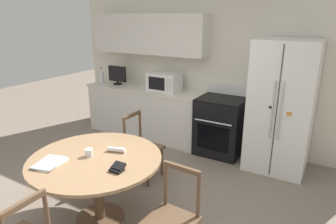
{
  "coord_description": "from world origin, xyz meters",
  "views": [
    {
      "loc": [
        1.94,
        -2.05,
        2.16
      ],
      "look_at": [
        0.06,
        1.15,
        0.95
      ],
      "focal_mm": 32.0,
      "sensor_mm": 36.0,
      "label": 1
    }
  ],
  "objects_px": {
    "oven_range": "(221,125)",
    "counter_bottle": "(102,77)",
    "dining_chair_far": "(143,148)",
    "refrigerator": "(282,107)",
    "dining_chair_right": "(172,221)",
    "candle_glass": "(89,153)",
    "countertop_tv": "(117,75)",
    "wallet": "(118,168)",
    "microwave": "(164,82)"
  },
  "relations": [
    {
      "from": "oven_range",
      "to": "counter_bottle",
      "type": "height_order",
      "value": "counter_bottle"
    },
    {
      "from": "dining_chair_far",
      "to": "refrigerator",
      "type": "bearing_deg",
      "value": 130.0
    },
    {
      "from": "refrigerator",
      "to": "oven_range",
      "type": "distance_m",
      "value": 1.01
    },
    {
      "from": "oven_range",
      "to": "dining_chair_right",
      "type": "relative_size",
      "value": 1.2
    },
    {
      "from": "refrigerator",
      "to": "oven_range",
      "type": "height_order",
      "value": "refrigerator"
    },
    {
      "from": "dining_chair_right",
      "to": "candle_glass",
      "type": "height_order",
      "value": "dining_chair_right"
    },
    {
      "from": "candle_glass",
      "to": "oven_range",
      "type": "bearing_deg",
      "value": 75.38
    },
    {
      "from": "countertop_tv",
      "to": "wallet",
      "type": "height_order",
      "value": "countertop_tv"
    },
    {
      "from": "microwave",
      "to": "dining_chair_far",
      "type": "relative_size",
      "value": 0.6
    },
    {
      "from": "dining_chair_far",
      "to": "wallet",
      "type": "height_order",
      "value": "dining_chair_far"
    },
    {
      "from": "dining_chair_right",
      "to": "candle_glass",
      "type": "xyz_separation_m",
      "value": [
        -1.06,
        0.11,
        0.35
      ]
    },
    {
      "from": "wallet",
      "to": "candle_glass",
      "type": "bearing_deg",
      "value": 168.79
    },
    {
      "from": "refrigerator",
      "to": "microwave",
      "type": "height_order",
      "value": "refrigerator"
    },
    {
      "from": "oven_range",
      "to": "counter_bottle",
      "type": "bearing_deg",
      "value": -178.02
    },
    {
      "from": "oven_range",
      "to": "dining_chair_far",
      "type": "relative_size",
      "value": 1.2
    },
    {
      "from": "oven_range",
      "to": "candle_glass",
      "type": "xyz_separation_m",
      "value": [
        -0.6,
        -2.29,
        0.32
      ]
    },
    {
      "from": "microwave",
      "to": "counter_bottle",
      "type": "xyz_separation_m",
      "value": [
        -1.33,
        -0.11,
        -0.04
      ]
    },
    {
      "from": "microwave",
      "to": "counter_bottle",
      "type": "height_order",
      "value": "microwave"
    },
    {
      "from": "oven_range",
      "to": "wallet",
      "type": "bearing_deg",
      "value": -93.38
    },
    {
      "from": "dining_chair_right",
      "to": "dining_chair_far",
      "type": "height_order",
      "value": "same"
    },
    {
      "from": "microwave",
      "to": "counter_bottle",
      "type": "distance_m",
      "value": 1.34
    },
    {
      "from": "refrigerator",
      "to": "wallet",
      "type": "bearing_deg",
      "value": -113.92
    },
    {
      "from": "countertop_tv",
      "to": "wallet",
      "type": "bearing_deg",
      "value": -50.66
    },
    {
      "from": "refrigerator",
      "to": "countertop_tv",
      "type": "xyz_separation_m",
      "value": [
        -2.98,
        0.05,
        0.16
      ]
    },
    {
      "from": "refrigerator",
      "to": "dining_chair_far",
      "type": "bearing_deg",
      "value": -140.69
    },
    {
      "from": "countertop_tv",
      "to": "wallet",
      "type": "relative_size",
      "value": 2.96
    },
    {
      "from": "refrigerator",
      "to": "wallet",
      "type": "relative_size",
      "value": 14.4
    },
    {
      "from": "counter_bottle",
      "to": "wallet",
      "type": "relative_size",
      "value": 2.34
    },
    {
      "from": "counter_bottle",
      "to": "wallet",
      "type": "xyz_separation_m",
      "value": [
        2.27,
        -2.29,
        -0.24
      ]
    },
    {
      "from": "counter_bottle",
      "to": "dining_chair_far",
      "type": "bearing_deg",
      "value": -34.14
    },
    {
      "from": "oven_range",
      "to": "countertop_tv",
      "type": "xyz_separation_m",
      "value": [
        -2.09,
        0.0,
        0.62
      ]
    },
    {
      "from": "microwave",
      "to": "dining_chair_right",
      "type": "bearing_deg",
      "value": -57.61
    },
    {
      "from": "dining_chair_right",
      "to": "wallet",
      "type": "distance_m",
      "value": 0.69
    },
    {
      "from": "refrigerator",
      "to": "counter_bottle",
      "type": "bearing_deg",
      "value": -179.35
    },
    {
      "from": "dining_chair_right",
      "to": "dining_chair_far",
      "type": "distance_m",
      "value": 1.55
    },
    {
      "from": "dining_chair_far",
      "to": "wallet",
      "type": "bearing_deg",
      "value": 24.81
    },
    {
      "from": "wallet",
      "to": "dining_chair_right",
      "type": "bearing_deg",
      "value": -1.79
    },
    {
      "from": "microwave",
      "to": "countertop_tv",
      "type": "xyz_separation_m",
      "value": [
        -1.02,
        -0.02,
        0.03
      ]
    },
    {
      "from": "microwave",
      "to": "dining_chair_far",
      "type": "bearing_deg",
      "value": -71.25
    },
    {
      "from": "microwave",
      "to": "counter_bottle",
      "type": "bearing_deg",
      "value": -175.42
    },
    {
      "from": "refrigerator",
      "to": "microwave",
      "type": "relative_size",
      "value": 3.42
    },
    {
      "from": "countertop_tv",
      "to": "dining_chair_far",
      "type": "height_order",
      "value": "countertop_tv"
    },
    {
      "from": "oven_range",
      "to": "dining_chair_right",
      "type": "height_order",
      "value": "oven_range"
    },
    {
      "from": "candle_glass",
      "to": "dining_chair_far",
      "type": "bearing_deg",
      "value": 91.75
    },
    {
      "from": "refrigerator",
      "to": "dining_chair_far",
      "type": "distance_m",
      "value": 2.03
    },
    {
      "from": "dining_chair_right",
      "to": "candle_glass",
      "type": "relative_size",
      "value": 10.98
    },
    {
      "from": "dining_chair_far",
      "to": "wallet",
      "type": "xyz_separation_m",
      "value": [
        0.49,
        -1.09,
        0.34
      ]
    },
    {
      "from": "oven_range",
      "to": "candle_glass",
      "type": "distance_m",
      "value": 2.38
    },
    {
      "from": "countertop_tv",
      "to": "wallet",
      "type": "xyz_separation_m",
      "value": [
        1.95,
        -2.38,
        -0.31
      ]
    },
    {
      "from": "oven_range",
      "to": "microwave",
      "type": "height_order",
      "value": "microwave"
    }
  ]
}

